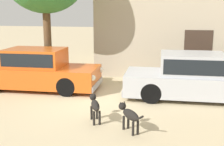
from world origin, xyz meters
The scene contains 5 objects.
ground_plane centered at (0.00, 0.00, 0.00)m, with size 80.00×80.00×0.00m, color #CCB78E.
parked_sedan_nearest centered at (-2.33, 0.99, 0.74)m, with size 4.73×1.89×1.51m.
parked_sedan_second centered at (3.25, 0.96, 0.74)m, with size 4.66×1.97×1.51m.
stray_dog_spotted centered at (0.63, -1.74, 0.44)m, with size 0.50×0.99×0.68m.
stray_dog_tan centered at (1.60, -2.18, 0.43)m, with size 0.75×0.83×0.67m.
Camera 1 is at (2.55, -8.83, 2.90)m, focal length 46.98 mm.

